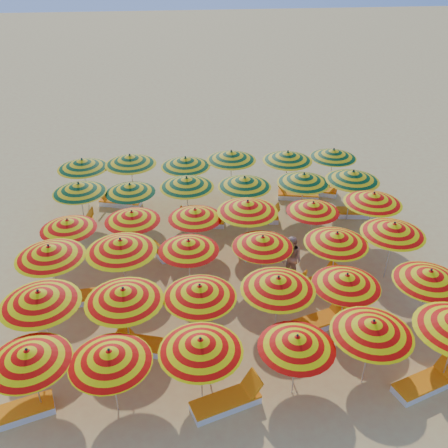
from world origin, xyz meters
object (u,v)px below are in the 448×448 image
Objects in this scene: umbrella_29 at (353,176)px; lounger_15 at (297,195)px; umbrella_1 at (110,356)px; lounger_13 at (360,212)px; umbrella_4 at (373,328)px; lounger_11 at (201,221)px; beachgoer_a at (199,295)px; umbrella_0 at (28,356)px; umbrella_28 at (304,178)px; umbrella_9 at (278,283)px; umbrella_30 at (82,164)px; umbrella_14 at (189,245)px; lounger_4 at (321,321)px; umbrella_33 at (231,156)px; lounger_9 at (260,248)px; lounger_0 at (15,413)px; umbrella_26 at (187,182)px; umbrella_8 at (200,291)px; lounger_1 at (227,401)px; lounger_7 at (315,284)px; lounger_6 at (279,284)px; umbrella_12 at (49,252)px; lounger_3 at (149,346)px; umbrella_2 at (201,345)px; umbrella_17 at (394,229)px; umbrella_16 at (337,238)px; lounger_12 at (258,217)px; umbrella_32 at (186,162)px; umbrella_21 at (248,207)px; beachgoer_b at (291,258)px; lounger_8 at (179,250)px; umbrella_19 at (132,216)px; lounger_14 at (120,202)px; umbrella_22 at (313,207)px; lounger_5 at (76,298)px; umbrella_20 at (195,214)px; umbrella_27 at (245,182)px; umbrella_10 at (347,280)px; umbrella_11 at (430,276)px; umbrella_7 at (124,295)px; umbrella_25 at (130,188)px; umbrella_35 at (333,153)px; umbrella_15 at (263,242)px; umbrella_31 at (130,160)px; umbrella_6 at (39,298)px; umbrella_34 at (288,156)px; umbrella_3 at (297,342)px; lounger_16 at (318,190)px.

umbrella_29 is 1.38× the size of lounger_15.
lounger_13 is (8.98, 8.45, -1.64)m from umbrella_1.
umbrella_4 is 1.18× the size of lounger_11.
beachgoer_a is (-0.41, -5.15, 0.55)m from lounger_11.
umbrella_0 is 11.62m from umbrella_28.
umbrella_9 is 1.10× the size of umbrella_30.
umbrella_14 is 4.51m from lounger_4.
umbrella_33 is 1.34× the size of lounger_9.
lounger_9 is (6.97, 6.29, 0.00)m from lounger_0.
umbrella_26 is at bearing 75.99° from umbrella_1.
umbrella_30 is at bearing 115.98° from umbrella_8.
lounger_1 is (4.61, -10.67, -1.74)m from umbrella_30.
umbrella_1 reaches higher than lounger_7.
umbrella_12 is at bearing -156.89° from lounger_6.
umbrella_4 is at bearing -100.75° from lounger_13.
lounger_3 is at bearing 115.18° from lounger_1.
umbrella_2 is 1.81m from lounger_1.
umbrella_17 is 1.46× the size of lounger_0.
lounger_1 is at bearing -158.40° from lounger_4.
umbrella_16 is 6.43m from lounger_3.
lounger_12 is (-1.32, 8.30, -1.71)m from umbrella_4.
umbrella_30 is (0.11, 6.27, -0.01)m from umbrella_12.
umbrella_21 is at bearing -64.54° from umbrella_32.
beachgoer_b is at bearing -76.22° from lounger_12.
umbrella_9 reaches higher than lounger_8.
umbrella_19 reaches higher than lounger_14.
lounger_13 is at bearing 38.58° from umbrella_22.
umbrella_17 is at bearing 173.51° from lounger_5.
umbrella_20 is 0.99× the size of umbrella_22.
umbrella_27 is at bearing 74.99° from umbrella_2.
umbrella_9 reaches higher than umbrella_22.
umbrella_11 is at bearing -3.81° from umbrella_10.
umbrella_27 is at bearing 57.16° from umbrella_7.
umbrella_10 is at bearing -70.82° from lounger_12.
lounger_7 is at bearing 34.34° from umbrella_1.
umbrella_1 is 8.65m from umbrella_26.
umbrella_17 is 6.28m from lounger_15.
umbrella_35 is (8.35, 2.14, 0.10)m from umbrella_25.
umbrella_14 reaches higher than lounger_1.
beachgoer_b is at bearing 20.83° from umbrella_15.
umbrella_1 is 6.04m from umbrella_15.
lounger_3 is at bearing -179.19° from lounger_7.
lounger_14 is (-7.17, 6.29, -1.70)m from umbrella_16.
umbrella_31 is at bearing 164.38° from umbrella_29.
umbrella_6 reaches higher than lounger_6.
lounger_3 is (-3.35, -4.33, -1.79)m from umbrella_21.
umbrella_27 is 1.11× the size of umbrella_34.
lounger_0 is at bearing -135.57° from umbrella_35.
lounger_16 is (3.54, 10.48, -1.57)m from umbrella_3.
umbrella_8 is 4.23m from beachgoer_b.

